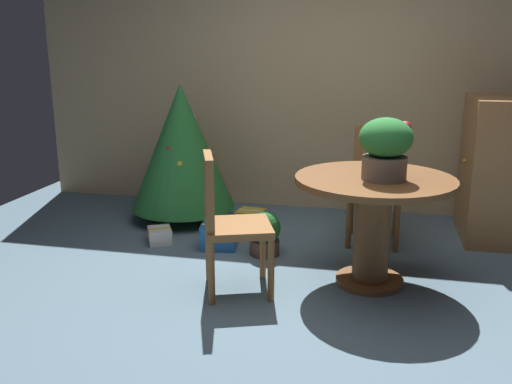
% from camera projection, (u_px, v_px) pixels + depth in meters
% --- Properties ---
extents(ground_plane, '(6.60, 6.60, 0.00)m').
position_uv_depth(ground_plane, '(292.00, 299.00, 3.64)').
color(ground_plane, slate).
extents(back_wall_panel, '(6.00, 0.10, 2.60)m').
position_uv_depth(back_wall_panel, '(330.00, 79.00, 5.38)').
color(back_wall_panel, tan).
rests_on(back_wall_panel, ground_plane).
extents(round_dining_table, '(1.07, 1.07, 0.76)m').
position_uv_depth(round_dining_table, '(373.00, 211.00, 3.75)').
color(round_dining_table, brown).
rests_on(round_dining_table, ground_plane).
extents(flower_vase, '(0.35, 0.35, 0.40)m').
position_uv_depth(flower_vase, '(386.00, 146.00, 3.57)').
color(flower_vase, '#665B51').
rests_on(flower_vase, round_dining_table).
extents(wooden_chair_far, '(0.43, 0.42, 0.96)m').
position_uv_depth(wooden_chair_far, '(375.00, 177.00, 4.61)').
color(wooden_chair_far, brown).
rests_on(wooden_chair_far, ground_plane).
extents(wooden_chair_left, '(0.55, 0.54, 0.94)m').
position_uv_depth(wooden_chair_left, '(226.00, 218.00, 3.63)').
color(wooden_chair_left, brown).
rests_on(wooden_chair_left, ground_plane).
extents(holiday_tree, '(0.97, 0.97, 1.28)m').
position_uv_depth(holiday_tree, '(182.00, 147.00, 5.13)').
color(holiday_tree, brown).
rests_on(holiday_tree, ground_plane).
extents(gift_box_blue, '(0.31, 0.23, 0.21)m').
position_uv_depth(gift_box_blue, '(219.00, 237.00, 4.52)').
color(gift_box_blue, '#1E569E').
rests_on(gift_box_blue, ground_plane).
extents(gift_box_cream, '(0.27, 0.29, 0.12)m').
position_uv_depth(gift_box_cream, '(160.00, 235.00, 4.66)').
color(gift_box_cream, silver).
rests_on(gift_box_cream, ground_plane).
extents(gift_box_gold, '(0.26, 0.25, 0.16)m').
position_uv_depth(gift_box_gold, '(251.00, 219.00, 5.06)').
color(gift_box_gold, gold).
rests_on(gift_box_gold, ground_plane).
extents(wooden_cabinet, '(0.55, 0.79, 1.20)m').
position_uv_depth(wooden_cabinet, '(497.00, 169.00, 4.66)').
color(wooden_cabinet, '#9E6B3D').
rests_on(wooden_cabinet, ground_plane).
extents(potted_plant, '(0.25, 0.25, 0.35)m').
position_uv_depth(potted_plant, '(265.00, 233.00, 4.37)').
color(potted_plant, '#4C382D').
rests_on(potted_plant, ground_plane).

